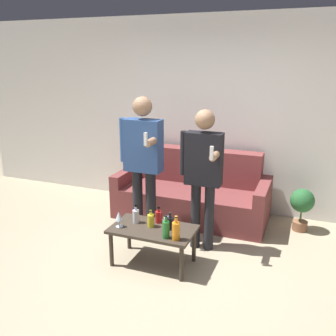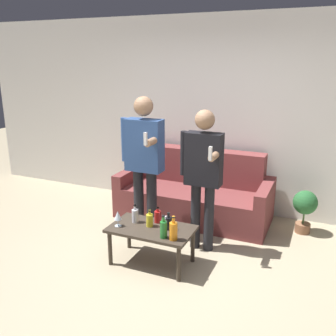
% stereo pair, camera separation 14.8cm
% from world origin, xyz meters
% --- Properties ---
extents(ground_plane, '(16.00, 16.00, 0.00)m').
position_xyz_m(ground_plane, '(0.00, 0.00, 0.00)').
color(ground_plane, tan).
extents(wall_back, '(8.00, 0.06, 2.70)m').
position_xyz_m(wall_back, '(0.00, 2.14, 1.35)').
color(wall_back, silver).
rests_on(wall_back, ground_plane).
extents(couch, '(2.05, 0.87, 0.91)m').
position_xyz_m(couch, '(-0.15, 1.67, 0.32)').
color(couch, brown).
rests_on(couch, ground_plane).
extents(coffee_table, '(0.88, 0.51, 0.41)m').
position_xyz_m(coffee_table, '(-0.16, 0.30, 0.36)').
color(coffee_table, '#3D3328').
rests_on(coffee_table, ground_plane).
extents(bottle_orange, '(0.07, 0.07, 0.24)m').
position_xyz_m(bottle_orange, '(0.05, 0.14, 0.51)').
color(bottle_orange, '#23752D').
rests_on(bottle_orange, coffee_table).
extents(bottle_green, '(0.08, 0.08, 0.25)m').
position_xyz_m(bottle_green, '(0.16, 0.14, 0.51)').
color(bottle_green, orange).
rests_on(bottle_green, coffee_table).
extents(bottle_dark, '(0.07, 0.07, 0.19)m').
position_xyz_m(bottle_dark, '(0.02, 0.33, 0.49)').
color(bottle_dark, black).
rests_on(bottle_dark, coffee_table).
extents(bottle_yellow, '(0.07, 0.07, 0.18)m').
position_xyz_m(bottle_yellow, '(-0.19, 0.32, 0.49)').
color(bottle_yellow, yellow).
rests_on(bottle_yellow, coffee_table).
extents(bottle_red, '(0.07, 0.07, 0.20)m').
position_xyz_m(bottle_red, '(-0.38, 0.35, 0.49)').
color(bottle_red, silver).
rests_on(bottle_red, coffee_table).
extents(bottle_clear, '(0.07, 0.07, 0.18)m').
position_xyz_m(bottle_clear, '(-0.15, 0.45, 0.48)').
color(bottle_clear, '#B21E1E').
rests_on(bottle_clear, coffee_table).
extents(wine_glass_near, '(0.08, 0.08, 0.17)m').
position_xyz_m(wine_glass_near, '(-0.50, 0.19, 0.53)').
color(wine_glass_near, silver).
rests_on(wine_glass_near, coffee_table).
extents(cup_on_table, '(0.08, 0.08, 0.09)m').
position_xyz_m(cup_on_table, '(-0.04, 0.42, 0.46)').
color(cup_on_table, white).
rests_on(cup_on_table, coffee_table).
extents(person_standing_left, '(0.53, 0.44, 1.71)m').
position_xyz_m(person_standing_left, '(-0.54, 0.90, 1.00)').
color(person_standing_left, '#232328').
rests_on(person_standing_left, ground_plane).
extents(person_standing_right, '(0.47, 0.41, 1.61)m').
position_xyz_m(person_standing_right, '(0.22, 0.82, 0.95)').
color(person_standing_right, '#232328').
rests_on(person_standing_right, ground_plane).
extents(potted_plant, '(0.30, 0.30, 0.55)m').
position_xyz_m(potted_plant, '(1.27, 1.72, 0.36)').
color(potted_plant, '#936042').
rests_on(potted_plant, ground_plane).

